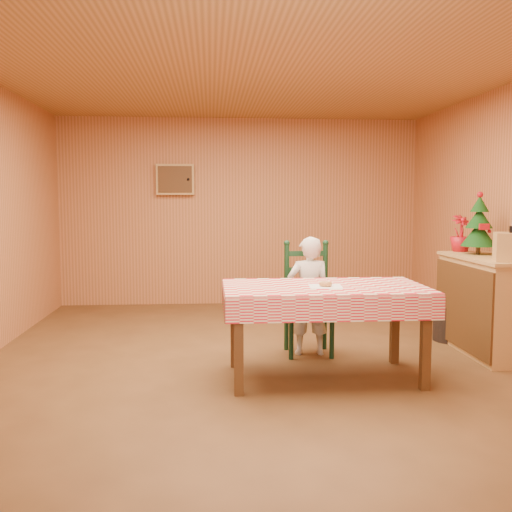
# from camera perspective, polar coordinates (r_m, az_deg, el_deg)

# --- Properties ---
(ground) EXTENTS (6.00, 6.00, 0.00)m
(ground) POSITION_cam_1_polar(r_m,az_deg,el_deg) (5.26, 0.18, -10.57)
(ground) COLOR brown
(ground) RESTS_ON ground
(cabin_walls) EXTENTS (5.10, 6.05, 2.65)m
(cabin_walls) POSITION_cam_1_polar(r_m,az_deg,el_deg) (5.59, -0.30, 9.30)
(cabin_walls) COLOR #BB7543
(cabin_walls) RESTS_ON ground
(dining_table) EXTENTS (1.66, 0.96, 0.77)m
(dining_table) POSITION_cam_1_polar(r_m,az_deg,el_deg) (4.70, 6.83, -3.95)
(dining_table) COLOR #533216
(dining_table) RESTS_ON ground
(ladder_chair) EXTENTS (0.44, 0.40, 1.08)m
(ladder_chair) POSITION_cam_1_polar(r_m,az_deg,el_deg) (5.50, 5.20, -4.49)
(ladder_chair) COLOR black
(ladder_chair) RESTS_ON ground
(seated_child) EXTENTS (0.41, 0.27, 1.12)m
(seated_child) POSITION_cam_1_polar(r_m,az_deg,el_deg) (5.43, 5.30, -3.99)
(seated_child) COLOR silver
(seated_child) RESTS_ON ground
(napkin) EXTENTS (0.29, 0.29, 0.00)m
(napkin) POSITION_cam_1_polar(r_m,az_deg,el_deg) (4.64, 6.97, -3.03)
(napkin) COLOR white
(napkin) RESTS_ON dining_table
(donut) EXTENTS (0.13, 0.13, 0.04)m
(donut) POSITION_cam_1_polar(r_m,az_deg,el_deg) (4.64, 6.97, -2.79)
(donut) COLOR #B97C42
(donut) RESTS_ON napkin
(shelf_unit) EXTENTS (0.54, 1.24, 0.93)m
(shelf_unit) POSITION_cam_1_polar(r_m,az_deg,el_deg) (5.92, 22.13, -4.53)
(shelf_unit) COLOR tan
(shelf_unit) RESTS_ON ground
(christmas_tree) EXTENTS (0.34, 0.34, 0.62)m
(christmas_tree) POSITION_cam_1_polar(r_m,az_deg,el_deg) (6.07, 21.40, 2.82)
(christmas_tree) COLOR #533216
(christmas_tree) RESTS_ON shelf_unit
(flower_arrangement) EXTENTS (0.27, 0.27, 0.38)m
(flower_arrangement) POSITION_cam_1_polar(r_m,az_deg,el_deg) (6.32, 19.78, 2.16)
(flower_arrangement) COLOR #B3101C
(flower_arrangement) RESTS_ON shelf_unit
(storage_bin) EXTENTS (0.49, 0.49, 0.37)m
(storage_bin) POSITION_cam_1_polar(r_m,az_deg,el_deg) (6.33, 18.97, -6.35)
(storage_bin) COLOR black
(storage_bin) RESTS_ON ground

